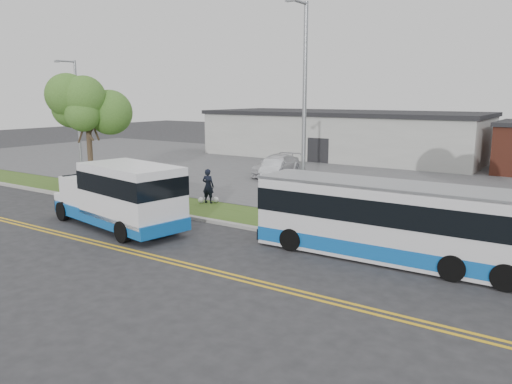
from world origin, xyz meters
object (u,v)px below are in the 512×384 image
Objects in this scene: tree_west at (87,107)px; pedestrian at (208,186)px; streetlight_near at (304,109)px; parked_car_b at (277,165)px; streetlight_far at (77,115)px; transit_bus at (392,221)px; shuttle_bus at (122,194)px; parked_car_a at (273,169)px.

tree_west is 9.57m from pedestrian.
streetlight_near is 7.76m from pedestrian.
pedestrian reaches higher than parked_car_b.
tree_west is 0.73× the size of streetlight_near.
streetlight_far is 24.46m from transit_bus.
streetlight_near is 1.87× the size of parked_car_b.
transit_bus is at bearing 22.57° from shuttle_bus.
streetlight_far is 14.91m from shuttle_bus.
streetlight_far is (-19.00, 2.69, -0.76)m from streetlight_near.
tree_west reaches higher than parked_car_a.
transit_bus reaches higher than parked_car_a.
tree_west is 1.75× the size of parked_car_a.
parked_car_a is (-1.47, 8.96, -0.27)m from pedestrian.
tree_west is 4.62m from streetlight_far.
pedestrian is at bearing -85.47° from parked_car_b.
parked_car_a is 0.78× the size of parked_car_b.
tree_west is 15.01m from streetlight_near.
pedestrian is 0.36× the size of parked_car_b.
streetlight_near reaches higher than tree_west.
shuttle_bus is 14.98m from parked_car_a.
pedestrian is at bearing -6.41° from streetlight_far.
streetlight_near is 0.95× the size of transit_bus.
parked_car_b is (-8.27, 11.32, -4.40)m from streetlight_near.
tree_west is 20.30m from transit_bus.
streetlight_near is at bearing -59.91° from parked_car_b.
streetlight_far is at bearing 151.02° from tree_west.
pedestrian is 0.47× the size of parked_car_a.
pedestrian is at bearing -102.00° from parked_car_a.
parked_car_a is at bearing 105.58° from shuttle_bus.
shuttle_bus is at bearing -105.53° from parked_car_a.
parked_car_a is (-12.65, 12.36, -0.64)m from transit_bus.
shuttle_bus is at bearing -89.21° from parked_car_b.
streetlight_near is 14.70m from parked_car_b.
tree_west is 10.66m from shuttle_bus.
transit_bus is at bearing -11.45° from streetlight_far.
tree_west is 0.86× the size of streetlight_far.
streetlight_near is 8.69m from shuttle_bus.
shuttle_bus reaches higher than pedestrian.
tree_west is at bearing -127.85° from parked_car_b.
pedestrian is (-11.18, 3.40, -0.37)m from transit_bus.
transit_bus is at bearing -7.49° from tree_west.
tree_west is 0.88× the size of shuttle_bus.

